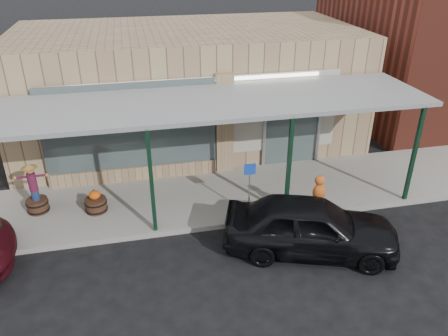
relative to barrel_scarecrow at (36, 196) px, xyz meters
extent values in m
plane|color=black|center=(4.94, -3.75, -0.65)|extent=(120.00, 120.00, 0.00)
cube|color=gray|center=(4.94, -0.15, -0.58)|extent=(40.00, 3.20, 0.15)
cube|color=tan|center=(4.94, 4.45, 1.45)|extent=(12.00, 6.00, 4.20)
cube|color=#4C5B5C|center=(2.74, 1.30, 1.25)|extent=(5.20, 0.06, 2.80)
cube|color=#4C5B5C|center=(7.94, 1.43, 0.85)|extent=(1.80, 0.06, 2.80)
cube|color=tan|center=(5.64, 1.35, 1.05)|extent=(0.55, 0.30, 3.40)
cube|color=tan|center=(2.74, 1.35, -0.30)|extent=(5.20, 0.30, 0.50)
cube|color=#ADA599|center=(4.94, 1.42, 1.35)|extent=(9.00, 0.02, 2.60)
cube|color=white|center=(4.94, 1.39, 2.55)|extent=(7.50, 0.03, 0.10)
cube|color=gray|center=(4.94, -0.15, 2.40)|extent=(12.00, 3.00, 0.12)
cube|color=black|center=(3.14, -1.60, 0.90)|extent=(0.10, 0.10, 2.95)
cube|color=black|center=(6.74, -1.60, 0.90)|extent=(0.10, 0.10, 2.95)
cube|color=black|center=(10.44, -1.60, 0.90)|extent=(0.10, 0.10, 2.95)
cylinder|color=#45281B|center=(0.00, 0.00, -0.31)|extent=(0.73, 0.73, 0.38)
cylinder|color=navy|center=(0.00, 0.00, 0.02)|extent=(0.27, 0.27, 0.29)
cylinder|color=maroon|center=(0.00, 0.00, 0.43)|extent=(0.29, 0.29, 0.53)
sphere|color=#BE8949|center=(0.00, 0.00, 0.80)|extent=(0.21, 0.21, 0.21)
cone|color=#BE8949|center=(0.00, 0.00, 0.92)|extent=(0.35, 0.35, 0.13)
cylinder|color=#45281B|center=(1.60, -0.34, -0.31)|extent=(0.64, 0.64, 0.39)
ellipsoid|color=#EB5D0E|center=(1.60, -0.34, 0.01)|extent=(0.31, 0.31, 0.25)
cylinder|color=#4C471E|center=(1.60, -0.34, 0.16)|extent=(0.04, 0.04, 0.06)
cylinder|color=gray|center=(5.75, -1.35, 0.10)|extent=(0.04, 0.04, 1.22)
cube|color=#173FB2|center=(5.75, -1.35, 0.87)|extent=(0.32, 0.03, 0.32)
imported|color=black|center=(6.84, -3.08, 0.06)|extent=(4.55, 2.96, 1.44)
ellipsoid|color=#C45422|center=(7.38, -2.23, 0.47)|extent=(0.35, 0.30, 0.46)
sphere|color=#C45422|center=(7.38, -2.18, 0.79)|extent=(0.26, 0.26, 0.26)
cylinder|color=#197420|center=(7.38, -2.23, 0.65)|extent=(0.18, 0.18, 0.02)
camera|label=1|loc=(2.89, -11.21, 6.25)|focal=35.00mm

